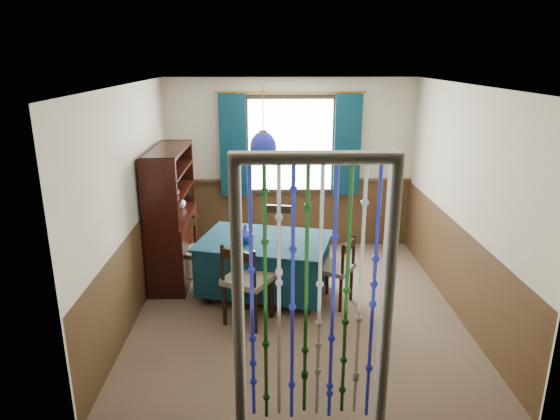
{
  "coord_description": "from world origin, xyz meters",
  "views": [
    {
      "loc": [
        -0.31,
        -5.18,
        2.79
      ],
      "look_at": [
        -0.19,
        0.31,
        1.08
      ],
      "focal_mm": 32.0,
      "sensor_mm": 36.0,
      "label": 1
    }
  ],
  "objects_px": {
    "chair_left": "(197,252)",
    "sideboard": "(173,234)",
    "pendant_lamp": "(263,148)",
    "vase_table": "(245,234)",
    "chair_right": "(337,269)",
    "vase_sideboard": "(180,201)",
    "chair_near": "(246,281)",
    "dining_table": "(264,263)",
    "bowl_shelf": "(171,193)",
    "chair_far": "(278,238)"
  },
  "relations": [
    {
      "from": "chair_left",
      "to": "sideboard",
      "type": "xyz_separation_m",
      "value": [
        -0.34,
        0.27,
        0.14
      ]
    },
    {
      "from": "pendant_lamp",
      "to": "vase_table",
      "type": "xyz_separation_m",
      "value": [
        -0.22,
        -0.07,
        -1.0
      ]
    },
    {
      "from": "chair_right",
      "to": "pendant_lamp",
      "type": "height_order",
      "value": "pendant_lamp"
    },
    {
      "from": "vase_sideboard",
      "to": "chair_near",
      "type": "bearing_deg",
      "value": -58.3
    },
    {
      "from": "sideboard",
      "to": "vase_table",
      "type": "height_order",
      "value": "sideboard"
    },
    {
      "from": "chair_near",
      "to": "chair_right",
      "type": "bearing_deg",
      "value": 50.87
    },
    {
      "from": "dining_table",
      "to": "bowl_shelf",
      "type": "relative_size",
      "value": 7.87
    },
    {
      "from": "chair_left",
      "to": "pendant_lamp",
      "type": "bearing_deg",
      "value": 99.5
    },
    {
      "from": "chair_near",
      "to": "pendant_lamp",
      "type": "distance_m",
      "value": 1.48
    },
    {
      "from": "chair_near",
      "to": "vase_table",
      "type": "relative_size",
      "value": 4.98
    },
    {
      "from": "chair_left",
      "to": "bowl_shelf",
      "type": "height_order",
      "value": "bowl_shelf"
    },
    {
      "from": "vase_table",
      "to": "bowl_shelf",
      "type": "relative_size",
      "value": 0.86
    },
    {
      "from": "dining_table",
      "to": "sideboard",
      "type": "distance_m",
      "value": 1.32
    },
    {
      "from": "sideboard",
      "to": "chair_near",
      "type": "bearing_deg",
      "value": -50.43
    },
    {
      "from": "sideboard",
      "to": "vase_sideboard",
      "type": "distance_m",
      "value": 0.47
    },
    {
      "from": "pendant_lamp",
      "to": "vase_table",
      "type": "height_order",
      "value": "pendant_lamp"
    },
    {
      "from": "chair_near",
      "to": "chair_left",
      "type": "xyz_separation_m",
      "value": [
        -0.65,
        0.94,
        -0.03
      ]
    },
    {
      "from": "chair_right",
      "to": "vase_sideboard",
      "type": "relative_size",
      "value": 4.51
    },
    {
      "from": "chair_far",
      "to": "sideboard",
      "type": "xyz_separation_m",
      "value": [
        -1.35,
        -0.13,
        0.11
      ]
    },
    {
      "from": "chair_near",
      "to": "chair_far",
      "type": "relative_size",
      "value": 1.01
    },
    {
      "from": "chair_right",
      "to": "vase_table",
      "type": "relative_size",
      "value": 4.41
    },
    {
      "from": "chair_left",
      "to": "chair_right",
      "type": "height_order",
      "value": "chair_left"
    },
    {
      "from": "chair_far",
      "to": "pendant_lamp",
      "type": "height_order",
      "value": "pendant_lamp"
    },
    {
      "from": "dining_table",
      "to": "pendant_lamp",
      "type": "bearing_deg",
      "value": -30.75
    },
    {
      "from": "vase_sideboard",
      "to": "chair_right",
      "type": "bearing_deg",
      "value": -29.21
    },
    {
      "from": "vase_table",
      "to": "dining_table",
      "type": "bearing_deg",
      "value": 18.96
    },
    {
      "from": "chair_far",
      "to": "chair_left",
      "type": "bearing_deg",
      "value": 30.66
    },
    {
      "from": "chair_left",
      "to": "pendant_lamp",
      "type": "xyz_separation_m",
      "value": [
        0.84,
        -0.28,
        1.35
      ]
    },
    {
      "from": "chair_left",
      "to": "chair_right",
      "type": "distance_m",
      "value": 1.75
    },
    {
      "from": "dining_table",
      "to": "vase_sideboard",
      "type": "distance_m",
      "value": 1.51
    },
    {
      "from": "vase_table",
      "to": "sideboard",
      "type": "bearing_deg",
      "value": 146.95
    },
    {
      "from": "pendant_lamp",
      "to": "chair_left",
      "type": "bearing_deg",
      "value": 161.5
    },
    {
      "from": "dining_table",
      "to": "sideboard",
      "type": "height_order",
      "value": "sideboard"
    },
    {
      "from": "chair_near",
      "to": "bowl_shelf",
      "type": "bearing_deg",
      "value": 161.69
    },
    {
      "from": "pendant_lamp",
      "to": "chair_far",
      "type": "bearing_deg",
      "value": 76.09
    },
    {
      "from": "dining_table",
      "to": "vase_table",
      "type": "xyz_separation_m",
      "value": [
        -0.22,
        -0.07,
        0.39
      ]
    },
    {
      "from": "chair_far",
      "to": "vase_sideboard",
      "type": "relative_size",
      "value": 5.02
    },
    {
      "from": "chair_near",
      "to": "bowl_shelf",
      "type": "distance_m",
      "value": 1.53
    },
    {
      "from": "dining_table",
      "to": "bowl_shelf",
      "type": "bearing_deg",
      "value": 177.46
    },
    {
      "from": "chair_left",
      "to": "vase_table",
      "type": "distance_m",
      "value": 0.8
    },
    {
      "from": "chair_left",
      "to": "sideboard",
      "type": "height_order",
      "value": "sideboard"
    },
    {
      "from": "chair_far",
      "to": "chair_right",
      "type": "bearing_deg",
      "value": 135.11
    },
    {
      "from": "chair_right",
      "to": "sideboard",
      "type": "relative_size",
      "value": 0.48
    },
    {
      "from": "chair_near",
      "to": "chair_far",
      "type": "bearing_deg",
      "value": 103.5
    },
    {
      "from": "pendant_lamp",
      "to": "dining_table",
      "type": "bearing_deg",
      "value": 135.0
    },
    {
      "from": "chair_near",
      "to": "chair_right",
      "type": "height_order",
      "value": "chair_near"
    },
    {
      "from": "chair_right",
      "to": "vase_table",
      "type": "height_order",
      "value": "vase_table"
    },
    {
      "from": "pendant_lamp",
      "to": "bowl_shelf",
      "type": "height_order",
      "value": "pendant_lamp"
    },
    {
      "from": "chair_left",
      "to": "bowl_shelf",
      "type": "relative_size",
      "value": 3.97
    },
    {
      "from": "chair_left",
      "to": "vase_sideboard",
      "type": "xyz_separation_m",
      "value": [
        -0.28,
        0.58,
        0.49
      ]
    }
  ]
}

